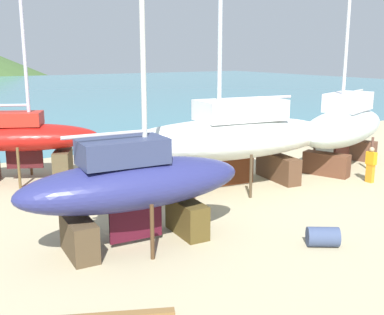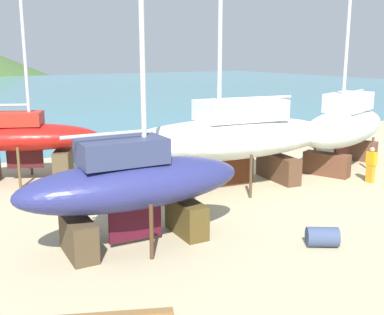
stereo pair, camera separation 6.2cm
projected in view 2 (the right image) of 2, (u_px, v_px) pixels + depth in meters
name	position (u px, v px, depth m)	size (l,w,h in m)	color
ground_plane	(292.00, 180.00, 21.65)	(41.65, 41.65, 0.00)	tan
sea_water	(22.00, 91.00, 71.06)	(150.35, 97.08, 0.01)	teal
sailboat_mid_port	(230.00, 137.00, 20.13)	(10.53, 4.35, 17.34)	#50372D
sailboat_small_center	(344.00, 126.00, 23.69)	(8.75, 5.63, 12.87)	brown
sailboat_large_starboard	(133.00, 185.00, 13.99)	(7.07, 2.55, 10.57)	#4F3F1B
sailboat_far_slipway	(23.00, 139.00, 21.02)	(6.93, 4.66, 11.55)	brown
worker	(371.00, 164.00, 21.04)	(0.24, 0.44, 1.61)	orange
barrel_tipped_right	(333.00, 143.00, 29.11)	(0.53, 0.53, 0.89)	#282731
barrel_by_slipway	(314.00, 141.00, 29.37)	(0.64, 0.64, 0.93)	#322B2C
barrel_tipped_left	(322.00, 237.00, 14.16)	(0.60, 0.60, 0.94)	#3B496C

